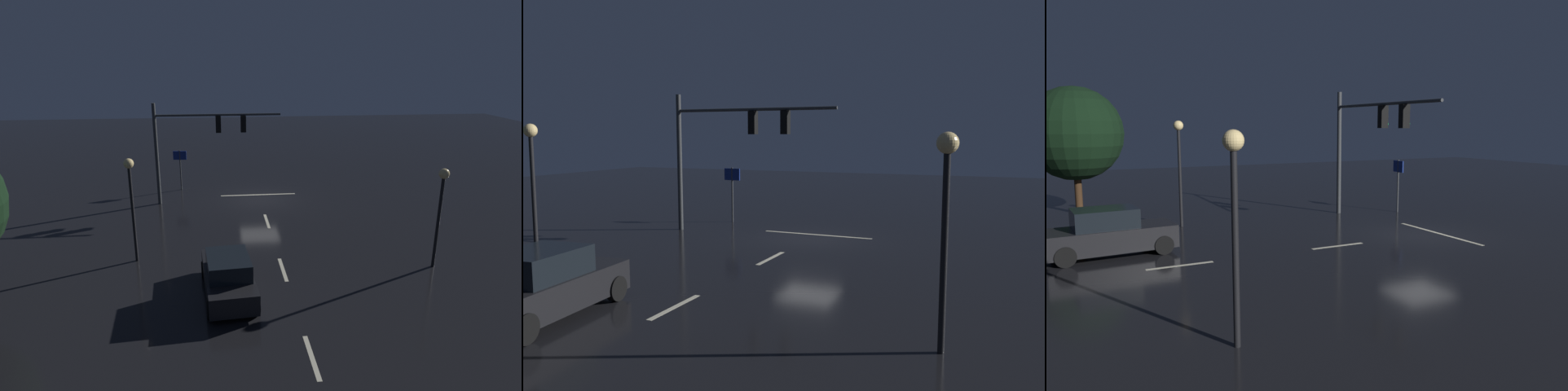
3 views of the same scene
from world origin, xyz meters
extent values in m
plane|color=black|center=(0.00, 0.00, 0.00)|extent=(80.00, 80.00, 0.00)
cylinder|color=#383A3D|center=(6.36, 0.19, 3.14)|extent=(0.22, 0.22, 6.28)
cylinder|color=#383A3D|center=(2.55, 0.19, 5.53)|extent=(7.62, 0.14, 0.14)
cube|color=black|center=(2.55, 0.19, 4.96)|extent=(0.32, 0.36, 1.00)
sphere|color=black|center=(2.55, 0.00, 5.28)|extent=(0.20, 0.20, 0.20)
sphere|color=black|center=(2.55, 0.00, 4.96)|extent=(0.20, 0.20, 0.20)
sphere|color=#19F24C|center=(2.55, 0.00, 4.64)|extent=(0.20, 0.20, 0.20)
cube|color=black|center=(1.03, 0.19, 4.96)|extent=(0.32, 0.36, 1.00)
sphere|color=black|center=(1.03, 0.00, 5.28)|extent=(0.20, 0.20, 0.20)
sphere|color=black|center=(1.03, 0.00, 4.96)|extent=(0.20, 0.20, 0.20)
sphere|color=#19F24C|center=(1.03, 0.00, 4.64)|extent=(0.20, 0.20, 0.20)
cube|color=beige|center=(0.00, 4.00, 0.00)|extent=(0.16, 2.20, 0.01)
cube|color=beige|center=(0.00, 10.00, 0.00)|extent=(0.16, 2.20, 0.01)
cube|color=beige|center=(0.00, -1.01, 0.00)|extent=(5.00, 0.16, 0.01)
cube|color=black|center=(2.46, 11.83, 0.62)|extent=(2.14, 4.43, 0.80)
cube|color=black|center=(2.44, 12.03, 1.36)|extent=(1.76, 2.22, 0.68)
cylinder|color=black|center=(3.42, 10.30, 0.34)|extent=(0.27, 0.70, 0.68)
cylinder|color=black|center=(1.75, 10.16, 0.34)|extent=(0.27, 0.70, 0.68)
cylinder|color=black|center=(1.49, 13.35, 0.34)|extent=(0.27, 0.70, 0.68)
sphere|color=#F9EFC6|center=(3.27, 9.76, 0.67)|extent=(0.20, 0.20, 0.20)
sphere|color=#F9EFC6|center=(1.98, 9.66, 0.67)|extent=(0.20, 0.20, 0.20)
cylinder|color=black|center=(-6.70, 10.37, 2.05)|extent=(0.14, 0.14, 4.09)
sphere|color=#F9D88C|center=(-6.70, 10.37, 4.27)|extent=(0.44, 0.44, 0.44)
cylinder|color=black|center=(6.51, 8.42, 2.20)|extent=(0.14, 0.14, 4.39)
sphere|color=#F9D88C|center=(6.51, 8.42, 4.57)|extent=(0.44, 0.44, 0.44)
cylinder|color=#383A3D|center=(5.20, -2.76, 1.39)|extent=(0.09, 0.09, 2.79)
cube|color=navy|center=(5.20, -2.76, 2.44)|extent=(0.90, 0.14, 0.60)
camera|label=1|loc=(2.82, 27.58, 9.06)|focal=30.88mm
camera|label=2|loc=(-7.86, 21.33, 4.42)|focal=37.07mm
camera|label=3|loc=(-16.21, 13.61, 4.55)|focal=34.70mm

